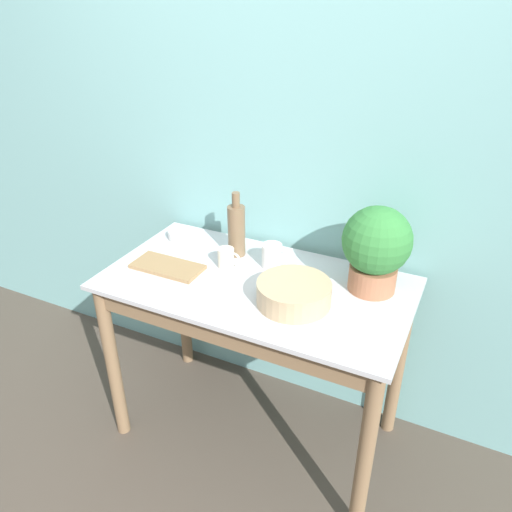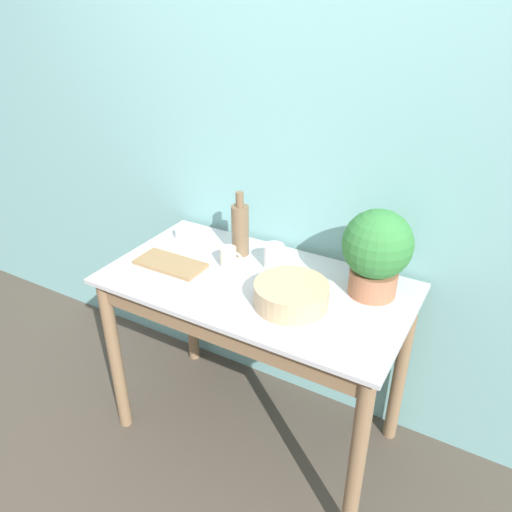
{
  "view_description": "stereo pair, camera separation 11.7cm",
  "coord_description": "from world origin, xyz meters",
  "px_view_note": "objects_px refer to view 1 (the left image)",
  "views": [
    {
      "loc": [
        0.76,
        -1.23,
        1.92
      ],
      "look_at": [
        0.0,
        0.34,
        0.97
      ],
      "focal_mm": 35.0,
      "sensor_mm": 36.0,
      "label": 1
    },
    {
      "loc": [
        0.86,
        -1.18,
        1.92
      ],
      "look_at": [
        0.0,
        0.34,
        0.97
      ],
      "focal_mm": 35.0,
      "sensor_mm": 36.0,
      "label": 2
    }
  ],
  "objects_px": {
    "potted_plant": "(376,247)",
    "bowl_wash_large": "(294,293)",
    "bowl_small_enamel_white": "(181,234)",
    "tray_board": "(168,267)",
    "mug_cream": "(227,258)",
    "mug_white": "(272,256)",
    "bottle_tall": "(236,229)"
  },
  "relations": [
    {
      "from": "mug_white",
      "to": "tray_board",
      "type": "height_order",
      "value": "mug_white"
    },
    {
      "from": "tray_board",
      "to": "potted_plant",
      "type": "bearing_deg",
      "value": 14.9
    },
    {
      "from": "potted_plant",
      "to": "mug_white",
      "type": "relative_size",
      "value": 2.78
    },
    {
      "from": "tray_board",
      "to": "bowl_small_enamel_white",
      "type": "bearing_deg",
      "value": 111.31
    },
    {
      "from": "tray_board",
      "to": "bowl_wash_large",
      "type": "bearing_deg",
      "value": -1.0
    },
    {
      "from": "mug_cream",
      "to": "mug_white",
      "type": "distance_m",
      "value": 0.2
    },
    {
      "from": "mug_white",
      "to": "tray_board",
      "type": "bearing_deg",
      "value": -152.01
    },
    {
      "from": "bowl_wash_large",
      "to": "potted_plant",
      "type": "bearing_deg",
      "value": 43.72
    },
    {
      "from": "potted_plant",
      "to": "tray_board",
      "type": "xyz_separation_m",
      "value": [
        -0.83,
        -0.22,
        -0.18
      ]
    },
    {
      "from": "bowl_wash_large",
      "to": "bottle_tall",
      "type": "xyz_separation_m",
      "value": [
        -0.38,
        0.25,
        0.08
      ]
    },
    {
      "from": "mug_white",
      "to": "bowl_wash_large",
      "type": "bearing_deg",
      "value": -49.62
    },
    {
      "from": "bowl_wash_large",
      "to": "tray_board",
      "type": "relative_size",
      "value": 0.93
    },
    {
      "from": "mug_cream",
      "to": "bowl_small_enamel_white",
      "type": "bearing_deg",
      "value": 156.23
    },
    {
      "from": "tray_board",
      "to": "mug_cream",
      "type": "bearing_deg",
      "value": 29.06
    },
    {
      "from": "potted_plant",
      "to": "bottle_tall",
      "type": "distance_m",
      "value": 0.62
    },
    {
      "from": "bowl_small_enamel_white",
      "to": "mug_cream",
      "type": "bearing_deg",
      "value": -23.77
    },
    {
      "from": "mug_cream",
      "to": "bowl_small_enamel_white",
      "type": "relative_size",
      "value": 0.85
    },
    {
      "from": "bowl_wash_large",
      "to": "mug_white",
      "type": "distance_m",
      "value": 0.29
    },
    {
      "from": "potted_plant",
      "to": "tray_board",
      "type": "height_order",
      "value": "potted_plant"
    },
    {
      "from": "bottle_tall",
      "to": "tray_board",
      "type": "height_order",
      "value": "bottle_tall"
    },
    {
      "from": "bowl_wash_large",
      "to": "mug_cream",
      "type": "relative_size",
      "value": 2.7
    },
    {
      "from": "potted_plant",
      "to": "bowl_wash_large",
      "type": "distance_m",
      "value": 0.36
    },
    {
      "from": "bowl_small_enamel_white",
      "to": "tray_board",
      "type": "bearing_deg",
      "value": -68.69
    },
    {
      "from": "bowl_wash_large",
      "to": "tray_board",
      "type": "height_order",
      "value": "bowl_wash_large"
    },
    {
      "from": "bottle_tall",
      "to": "mug_cream",
      "type": "distance_m",
      "value": 0.14
    },
    {
      "from": "potted_plant",
      "to": "bowl_wash_large",
      "type": "relative_size",
      "value": 1.23
    },
    {
      "from": "potted_plant",
      "to": "bowl_small_enamel_white",
      "type": "distance_m",
      "value": 0.95
    },
    {
      "from": "potted_plant",
      "to": "bowl_wash_large",
      "type": "bearing_deg",
      "value": -136.28
    },
    {
      "from": "potted_plant",
      "to": "bottle_tall",
      "type": "bearing_deg",
      "value": 177.87
    },
    {
      "from": "bowl_wash_large",
      "to": "bowl_small_enamel_white",
      "type": "distance_m",
      "value": 0.74
    },
    {
      "from": "mug_white",
      "to": "bowl_small_enamel_white",
      "type": "distance_m",
      "value": 0.51
    },
    {
      "from": "bowl_small_enamel_white",
      "to": "tray_board",
      "type": "distance_m",
      "value": 0.29
    }
  ]
}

